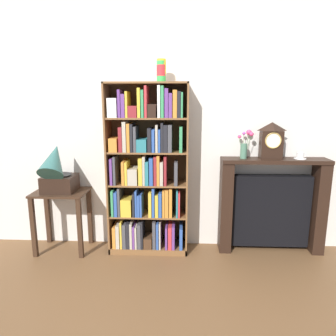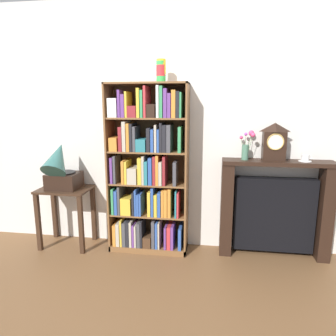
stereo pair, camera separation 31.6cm
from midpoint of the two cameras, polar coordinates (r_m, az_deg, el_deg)
name	(u,v)px [view 2 (the right image)]	position (r m, az deg, el deg)	size (l,w,h in m)	color
ground_plane	(148,252)	(3.42, -1.03, -15.39)	(7.89, 6.40, 0.02)	brown
wall_back	(169,128)	(3.30, 2.97, 7.36)	(4.89, 0.08, 2.60)	silver
bookshelf	(147,174)	(3.19, -1.10, -1.18)	(0.83, 0.31, 1.76)	brown
cup_stack	(161,71)	(3.08, 1.77, 17.64)	(0.09, 0.09, 0.21)	green
side_table_left	(66,204)	(3.52, -16.03, -6.43)	(0.55, 0.41, 0.66)	#382316
gramophone	(60,168)	(3.36, -16.86, -0.01)	(0.32, 0.46, 0.56)	black
fireplace_mantel	(274,209)	(3.40, 21.70, -7.20)	(1.09, 0.24, 1.01)	black
mantel_clock	(274,142)	(3.22, 21.84, 4.50)	(0.21, 0.14, 0.37)	black
flower_vase	(247,147)	(3.19, 17.19, 3.80)	(0.14, 0.13, 0.29)	#4C7A60
teacup_with_saucer	(305,158)	(3.32, 26.69, 1.57)	(0.13, 0.12, 0.07)	white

